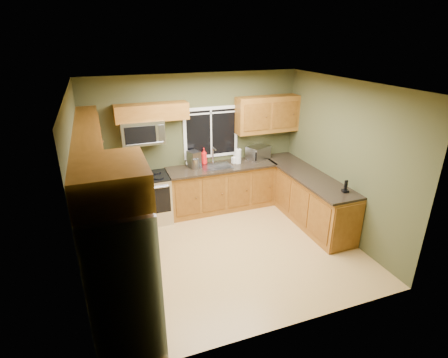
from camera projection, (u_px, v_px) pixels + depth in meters
floor at (228, 250)px, 5.87m from camera, size 4.20×4.20×0.00m
ceiling at (229, 85)px, 4.83m from camera, size 4.20×4.20×0.00m
back_wall at (196, 144)px, 6.91m from camera, size 4.20×0.00×4.20m
front_wall at (288, 234)px, 3.79m from camera, size 4.20×0.00×4.20m
left_wall at (83, 196)px, 4.68m from camera, size 0.00×3.60×3.60m
right_wall at (343, 160)px, 6.01m from camera, size 0.00×3.60×3.60m
window at (211, 132)px, 6.91m from camera, size 1.12×0.03×1.02m
base_cabinets_left at (112, 232)px, 5.53m from camera, size 0.60×2.65×0.90m
countertop_left at (110, 206)px, 5.36m from camera, size 0.65×2.65×0.04m
base_cabinets_back at (221, 188)px, 7.12m from camera, size 2.17×0.60×0.90m
countertop_back at (222, 167)px, 6.92m from camera, size 2.17×0.65×0.04m
base_cabinets_peninsula at (306, 197)px, 6.73m from camera, size 0.60×2.52×0.90m
countertop_peninsula at (306, 174)px, 6.55m from camera, size 0.65×2.50×0.04m
upper_cabinets_left at (90, 148)px, 4.95m from camera, size 0.33×2.65×0.72m
upper_cabinets_back_left at (152, 112)px, 6.21m from camera, size 1.30×0.33×0.30m
upper_cabinets_back_right at (267, 114)px, 7.03m from camera, size 1.30×0.33×0.72m
upper_cabinet_over_fridge at (110, 181)px, 3.40m from camera, size 0.72×0.90×0.38m
refrigerator at (123, 276)px, 3.84m from camera, size 0.74×0.90×1.80m
range at (149, 198)px, 6.63m from camera, size 0.76×0.69×0.94m
microwave at (142, 132)px, 6.26m from camera, size 0.76×0.41×0.42m
sink at (216, 166)px, 6.89m from camera, size 0.60×0.42×0.36m
toaster_oven at (258, 153)px, 7.26m from camera, size 0.53×0.48×0.27m
coffee_maker at (194, 160)px, 6.77m from camera, size 0.26×0.30×0.33m
kettle at (195, 163)px, 6.70m from camera, size 0.17×0.17×0.26m
paper_towel_roll at (238, 156)px, 7.01m from camera, size 0.13×0.13×0.32m
soap_bottle_a at (204, 156)px, 6.95m from camera, size 0.15×0.15×0.33m
soap_bottle_b at (234, 159)px, 7.02m from camera, size 0.10×0.10×0.19m
soap_bottle_c at (189, 162)px, 6.88m from camera, size 0.14×0.14×0.17m
cordless_phone at (345, 189)px, 5.75m from camera, size 0.11×0.11×0.21m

